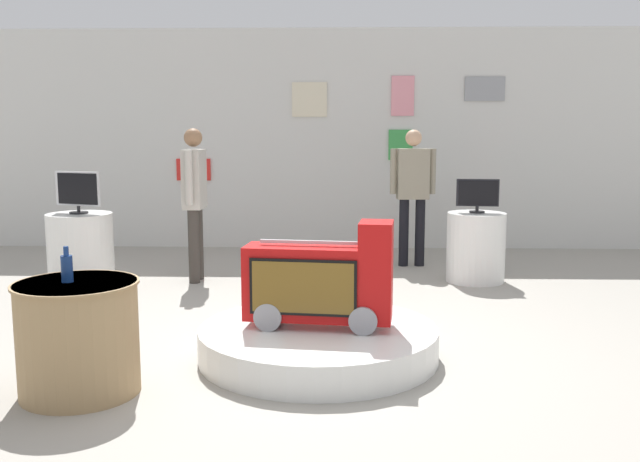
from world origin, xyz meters
The scene contains 12 objects.
ground_plane centered at (0.00, 0.00, 0.00)m, with size 30.00×30.00×0.00m, color #9E998E.
back_wall_display centered at (0.01, 4.83, 1.53)m, with size 12.27×0.13×3.05m.
main_display_pedestal centered at (-0.01, -0.05, 0.12)m, with size 1.77×1.77×0.24m, color silver.
novelty_firetruck_tv centered at (0.01, -0.06, 0.56)m, with size 1.11×0.47×0.79m.
display_pedestal_left_rear centered at (-2.71, 2.42, 0.38)m, with size 0.71×0.71×0.77m, color silver.
tv_on_left_rear centered at (-2.71, 2.42, 1.02)m, with size 0.53×0.20×0.46m.
display_pedestal_center_rear centered at (1.65, 2.62, 0.38)m, with size 0.64×0.64×0.77m, color silver.
tv_on_center_rear centered at (1.65, 2.61, 0.97)m, with size 0.46×0.17×0.37m.
side_table_round centered at (-1.52, -0.79, 0.37)m, with size 0.79×0.79×0.73m.
bottle_on_side_table centered at (-1.57, -0.79, 0.82)m, with size 0.07×0.07×0.23m.
shopper_browsing_near_truck centered at (1.03, 3.48, 0.98)m, with size 0.56×0.22×1.67m.
shopper_browsing_rear centered at (-1.46, 2.54, 0.99)m, with size 0.21×0.56×1.69m.
Camera 1 is at (0.15, -5.04, 1.69)m, focal length 39.15 mm.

